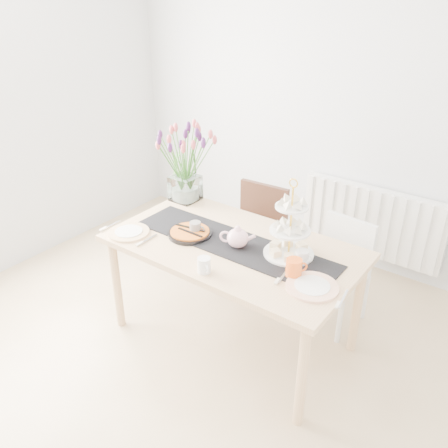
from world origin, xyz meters
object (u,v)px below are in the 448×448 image
Objects in this scene: radiator at (371,222)px; dining_table at (233,254)px; cream_jug at (302,257)px; mug_white at (204,265)px; mug_orange at (294,268)px; tart_tin at (190,233)px; chair_brown at (256,230)px; tulip_vase at (184,151)px; cake_stand at (290,237)px; chair_white at (340,264)px; plate_left at (129,232)px; mug_grey at (195,228)px; plate_right at (312,287)px; teapot at (238,238)px.

radiator is 0.75× the size of dining_table.
mug_white is (-0.40, -0.43, 0.01)m from cream_jug.
tart_tin is at bearing 129.13° from mug_orange.
chair_brown is at bearing 86.11° from tart_tin.
cream_jug is (1.14, -0.28, -0.35)m from tulip_vase.
chair_brown is at bearing 135.96° from cake_stand.
tulip_vase is 6.33× the size of mug_orange.
tulip_vase is 2.42× the size of tart_tin.
mug_white is at bearing -101.45° from radiator.
plate_left is (-1.12, -0.95, 0.31)m from chair_white.
dining_table is 2.29× the size of tulip_vase.
chair_white is (0.47, 0.65, -0.23)m from dining_table.
tulip_vase is at bearing 167.38° from mug_white.
tulip_vase is (-0.44, -0.33, 0.65)m from chair_brown.
mug_grey reaches higher than plate_left.
mug_grey is (-0.63, -0.13, -0.09)m from cake_stand.
cake_stand reaches higher than radiator.
plate_right is at bearing -45.92° from chair_brown.
plate_left is (-1.10, -0.36, -0.03)m from cream_jug.
cake_stand is at bearing -3.22° from mug_grey.
mug_orange is 0.38× the size of plate_right.
mug_orange is (0.44, 0.26, 0.01)m from mug_white.
chair_white is at bearing 41.83° from mug_orange.
dining_table is 20.02× the size of cream_jug.
tulip_vase is at bearing 160.18° from plate_right.
teapot reaches higher than dining_table.
cream_jug is at bearing 10.58° from tart_tin.
chair_brown is 1.09× the size of chair_white.
chair_white is at bearing 15.04° from tulip_vase.
cake_stand is at bearing -96.11° from chair_white.
cake_stand is 5.67× the size of cream_jug.
mug_orange is at bearing -1.50° from tart_tin.
mug_orange is (0.78, -0.02, 0.04)m from tart_tin.
dining_table is 2.07× the size of chair_white.
cream_jug is 0.91× the size of mug_grey.
teapot is at bearing -170.49° from cream_jug.
plate_left is at bearing -159.88° from mug_grey.
chair_brown is 1.85× the size of cake_stand.
cake_stand is 1.55× the size of plate_right.
mug_orange reaches higher than plate_right.
cream_jug is at bearing 8.01° from dining_table.
mug_orange is at bearing -33.54° from teapot.
mug_white is at bearing -43.46° from tulip_vase.
mug_orange is at bearing 9.92° from plate_left.
cream_jug is (0.10, -0.02, -0.09)m from cake_stand.
radiator is 1.56× the size of chair_white.
chair_brown is 0.85m from tulip_vase.
plate_left is (-0.70, 0.07, -0.04)m from mug_white.
dining_table is 0.73m from chair_brown.
chair_brown is at bearing 89.54° from teapot.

